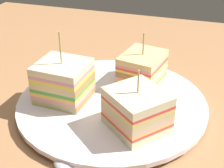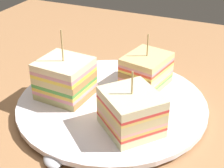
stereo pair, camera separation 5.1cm
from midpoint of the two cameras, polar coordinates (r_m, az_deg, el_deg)
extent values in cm
cube|color=#A37148|center=(54.18, -2.72, -4.95)|extent=(97.86, 92.74, 1.80)
cylinder|color=white|center=(53.50, -2.75, -3.88)|extent=(18.24, 18.24, 0.63)
cylinder|color=white|center=(53.12, -2.77, -3.25)|extent=(29.43, 29.43, 0.77)
cube|color=#E2C67B|center=(57.51, 2.46, 0.52)|extent=(7.55, 8.62, 0.93)
cube|color=#B2844C|center=(54.65, 0.73, -1.14)|extent=(6.01, 1.48, 0.93)
cube|color=#55A549|center=(57.18, 2.48, 1.11)|extent=(7.55, 8.62, 0.43)
cube|color=#F4BC51|center=(56.98, 2.49, 1.49)|extent=(7.55, 8.62, 0.43)
cube|color=pink|center=(56.78, 2.50, 1.88)|extent=(7.55, 8.62, 0.43)
cube|color=beige|center=(56.46, 2.51, 2.49)|extent=(7.55, 8.62, 0.93)
cube|color=#9E7242|center=(53.54, 0.75, 0.90)|extent=(6.01, 1.48, 0.93)
cube|color=#EFD057|center=(56.16, 2.53, 3.10)|extent=(7.55, 8.62, 0.43)
cube|color=#E14731|center=(55.96, 2.54, 3.50)|extent=(7.55, 8.62, 0.43)
cube|color=pink|center=(55.78, 2.55, 3.89)|extent=(7.55, 8.62, 0.43)
cube|color=#E1C27E|center=(55.48, 2.56, 4.52)|extent=(7.55, 8.62, 0.93)
cylinder|color=tan|center=(54.54, 2.62, 6.73)|extent=(0.24, 0.24, 3.71)
cube|color=#CFC47C|center=(54.21, -10.73, -1.92)|extent=(8.04, 7.59, 1.05)
cube|color=#9E7242|center=(52.54, -7.27, -2.71)|extent=(0.79, 6.94, 1.05)
cube|color=pink|center=(53.79, -10.81, -1.18)|extent=(8.04, 7.59, 0.59)
cube|color=#FBC74C|center=(53.50, -10.87, -0.64)|extent=(8.04, 7.59, 0.59)
cube|color=#51A242|center=(53.21, -10.92, -0.10)|extent=(8.04, 7.59, 0.59)
cube|color=beige|center=(52.82, -11.01, 0.67)|extent=(8.04, 7.59, 1.05)
cube|color=#B2844C|center=(51.10, -7.46, -0.05)|extent=(0.79, 6.94, 1.05)
cube|color=#FDDA49|center=(52.43, -11.09, 1.46)|extent=(8.04, 7.59, 0.59)
cube|color=pink|center=(52.16, -11.15, 2.02)|extent=(8.04, 7.59, 0.59)
cube|color=beige|center=(51.80, -11.24, 2.82)|extent=(8.04, 7.59, 1.05)
cylinder|color=tan|center=(50.53, -11.57, 5.87)|extent=(0.24, 0.24, 4.97)
cube|color=beige|center=(46.94, 1.00, -6.75)|extent=(10.19, 10.11, 1.19)
cube|color=#9E7242|center=(49.50, -1.35, -4.59)|extent=(4.59, 5.30, 1.19)
cube|color=#E43D31|center=(46.47, 1.00, -5.96)|extent=(10.19, 10.11, 0.41)
cube|color=#F0BC54|center=(46.23, 1.01, -5.55)|extent=(10.19, 10.11, 0.41)
cube|color=#F1A7A1|center=(46.00, 1.01, -5.14)|extent=(10.19, 10.11, 0.41)
cube|color=#D6C086|center=(45.55, 1.02, -4.32)|extent=(10.19, 10.11, 1.19)
cube|color=#9E7242|center=(48.19, -1.38, -2.23)|extent=(4.59, 5.30, 1.19)
cube|color=#EEC661|center=(45.11, 1.03, -3.48)|extent=(10.19, 10.11, 0.41)
cube|color=#DC3A36|center=(44.89, 1.04, -3.04)|extent=(10.19, 10.11, 0.41)
cube|color=beige|center=(44.46, 1.05, -2.18)|extent=(10.19, 10.11, 1.19)
cylinder|color=tan|center=(43.33, 1.07, 0.31)|extent=(0.24, 0.24, 3.25)
ellipsoid|color=#4A7C41|center=(60.13, -10.02, 1.65)|extent=(3.74, 3.59, 1.34)
ellipsoid|color=#3F833C|center=(58.04, -10.10, 0.43)|extent=(2.40, 3.77, 0.98)
ellipsoid|color=#55973F|center=(58.72, -12.14, 0.69)|extent=(3.82, 3.62, 1.30)
ellipsoid|color=#5DA351|center=(60.07, -9.92, 1.61)|extent=(4.56, 4.15, 1.39)
ellipsoid|color=#3E8C3F|center=(60.95, -8.70, 1.97)|extent=(3.94, 4.29, 0.76)
cylinder|color=#D64633|center=(59.89, -9.54, 1.60)|extent=(4.10, 4.08, 1.09)
ellipsoid|color=silver|center=(43.85, -11.46, -13.10)|extent=(4.14, 4.13, 1.00)
camera|label=1|loc=(0.03, -92.86, -1.63)|focal=54.47mm
camera|label=2|loc=(0.03, 87.14, 1.63)|focal=54.47mm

